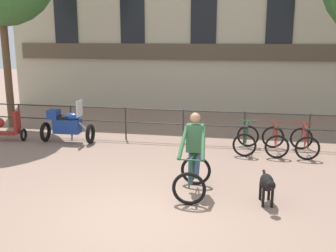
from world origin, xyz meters
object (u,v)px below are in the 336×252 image
at_px(dog, 267,184).
at_px(parked_scooter, 3,126).
at_px(parked_bicycle_mid_left, 275,141).
at_px(parked_bicycle_mid_right, 304,142).
at_px(parked_bicycle_near_lamp, 246,139).
at_px(cyclist_with_bike, 194,158).
at_px(parked_motorcycle, 67,125).

bearing_deg(dog, parked_scooter, 150.38).
distance_m(dog, parked_bicycle_mid_left, 3.70).
height_order(parked_bicycle_mid_left, parked_scooter, parked_scooter).
height_order(parked_bicycle_mid_right, parked_scooter, parked_scooter).
bearing_deg(parked_bicycle_near_lamp, cyclist_with_bike, 76.84).
xyz_separation_m(dog, parked_scooter, (-8.00, 3.45, 0.02)).
height_order(cyclist_with_bike, parked_bicycle_near_lamp, cyclist_with_bike).
xyz_separation_m(dog, parked_bicycle_near_lamp, (-0.40, 3.67, -0.08)).
bearing_deg(parked_bicycle_near_lamp, parked_scooter, 7.09).
xyz_separation_m(dog, parked_motorcycle, (-5.91, 3.62, 0.13)).
distance_m(parked_bicycle_near_lamp, parked_bicycle_mid_left, 0.80).
relative_size(dog, parked_scooter, 0.75).
distance_m(dog, parked_bicycle_mid_right, 3.87).
relative_size(cyclist_with_bike, parked_scooter, 1.29).
xyz_separation_m(parked_motorcycle, parked_scooter, (-2.09, -0.17, -0.10)).
bearing_deg(cyclist_with_bike, parked_scooter, 154.65).
relative_size(parked_bicycle_mid_left, parked_scooter, 0.86).
relative_size(dog, parked_bicycle_mid_left, 0.87).
bearing_deg(parked_scooter, cyclist_with_bike, -121.72).
bearing_deg(dog, cyclist_with_bike, 159.81).
xyz_separation_m(dog, parked_bicycle_mid_right, (1.20, 3.67, -0.08)).
height_order(dog, parked_bicycle_mid_right, parked_bicycle_mid_right).
distance_m(cyclist_with_bike, parked_bicycle_mid_left, 3.83).
xyz_separation_m(cyclist_with_bike, parked_scooter, (-6.49, 3.08, -0.30)).
relative_size(parked_bicycle_mid_right, parked_scooter, 0.85).
distance_m(parked_bicycle_mid_right, parked_scooter, 9.21).
xyz_separation_m(cyclist_with_bike, parked_bicycle_near_lamp, (1.11, 3.30, -0.41)).
relative_size(dog, parked_motorcycle, 0.60).
xyz_separation_m(parked_bicycle_mid_right, parked_scooter, (-9.20, -0.22, 0.10)).
distance_m(cyclist_with_bike, parked_bicycle_near_lamp, 3.50).
relative_size(parked_motorcycle, parked_bicycle_near_lamp, 1.39).
height_order(parked_bicycle_near_lamp, parked_bicycle_mid_left, same).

